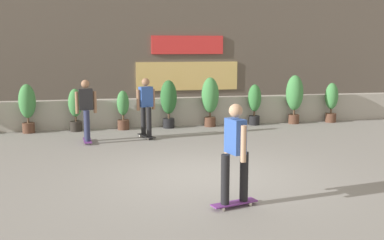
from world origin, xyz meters
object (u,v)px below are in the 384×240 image
object	(u,v)px
potted_plant_2	(75,108)
skater_far_left	(146,105)
potted_plant_1	(27,105)
skater_by_wall_right	(235,151)
potted_plant_3	(123,109)
potted_plant_7	(295,95)
potted_plant_4	(169,100)
potted_plant_8	(331,100)
potted_plant_6	(254,102)
skater_mid_plaza	(86,108)
potted_plant_5	(210,98)

from	to	relation	value
potted_plant_2	skater_far_left	distance (m)	2.50
potted_plant_1	skater_by_wall_right	distance (m)	8.53
potted_plant_3	potted_plant_7	world-z (taller)	potted_plant_7
potted_plant_2	skater_by_wall_right	bearing A→B (deg)	-69.19
potted_plant_2	potted_plant_7	world-z (taller)	potted_plant_7
potted_plant_3	potted_plant_7	distance (m)	5.67
potted_plant_7	potted_plant_4	bearing A→B (deg)	-180.00
potted_plant_3	skater_by_wall_right	world-z (taller)	skater_by_wall_right
potted_plant_8	skater_by_wall_right	size ratio (longest dim) A/B	0.79
potted_plant_3	potted_plant_4	distance (m)	1.45
potted_plant_1	skater_far_left	world-z (taller)	skater_far_left
potted_plant_3	potted_plant_6	bearing A→B (deg)	0.00
potted_plant_3	skater_by_wall_right	bearing A→B (deg)	-79.42
potted_plant_6	potted_plant_8	xyz separation A→B (m)	(2.73, 0.00, 0.00)
potted_plant_2	potted_plant_7	bearing A→B (deg)	0.00
potted_plant_3	potted_plant_8	size ratio (longest dim) A/B	0.91
potted_plant_2	potted_plant_6	bearing A→B (deg)	0.00
potted_plant_3	potted_plant_2	bearing A→B (deg)	-180.00
potted_plant_2	skater_mid_plaza	bearing A→B (deg)	-78.48
potted_plant_8	potted_plant_1	bearing A→B (deg)	-180.00
potted_plant_1	potted_plant_8	bearing A→B (deg)	0.00
potted_plant_1	potted_plant_4	bearing A→B (deg)	0.00
potted_plant_7	potted_plant_5	bearing A→B (deg)	180.00
potted_plant_3	skater_by_wall_right	size ratio (longest dim) A/B	0.72
skater_by_wall_right	skater_far_left	distance (m)	5.98
skater_mid_plaza	skater_far_left	xyz separation A→B (m)	(1.63, 0.31, 0.00)
potted_plant_5	potted_plant_7	bearing A→B (deg)	0.00
skater_mid_plaza	skater_far_left	size ratio (longest dim) A/B	1.00
potted_plant_7	skater_mid_plaza	world-z (taller)	skater_mid_plaza
potted_plant_6	skater_far_left	xyz separation A→B (m)	(-3.70, -1.50, 0.19)
potted_plant_1	skater_mid_plaza	distance (m)	2.52
potted_plant_1	potted_plant_2	xyz separation A→B (m)	(1.38, 0.00, -0.13)
skater_mid_plaza	skater_far_left	world-z (taller)	same
potted_plant_2	potted_plant_4	bearing A→B (deg)	0.00
potted_plant_6	skater_far_left	bearing A→B (deg)	-158.00
potted_plant_4	potted_plant_5	xyz separation A→B (m)	(1.35, 0.00, 0.05)
potted_plant_2	potted_plant_8	xyz separation A→B (m)	(8.43, 0.00, 0.03)
potted_plant_6	skater_mid_plaza	bearing A→B (deg)	-161.29
potted_plant_4	potted_plant_5	world-z (taller)	potted_plant_5
potted_plant_3	potted_plant_4	size ratio (longest dim) A/B	0.80
potted_plant_8	skater_mid_plaza	world-z (taller)	skater_mid_plaza
potted_plant_2	skater_mid_plaza	distance (m)	1.86
skater_mid_plaza	potted_plant_2	bearing A→B (deg)	101.52
potted_plant_7	potted_plant_8	distance (m)	1.36
potted_plant_2	potted_plant_4	distance (m)	2.87
potted_plant_8	skater_by_wall_right	xyz separation A→B (m)	(-5.61, -7.42, 0.19)
potted_plant_4	potted_plant_6	world-z (taller)	potted_plant_4
potted_plant_1	potted_plant_2	distance (m)	1.39
potted_plant_7	skater_far_left	xyz separation A→B (m)	(-5.10, -1.50, -0.01)
potted_plant_5	skater_mid_plaza	distance (m)	4.24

